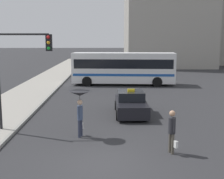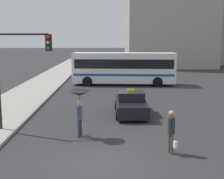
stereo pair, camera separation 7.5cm
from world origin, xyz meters
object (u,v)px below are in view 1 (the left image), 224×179
Objects in this scene: taxi at (131,104)px; traffic_light at (20,61)px; pedestrian_with_umbrella at (80,100)px; pedestrian_man at (172,129)px; city_bus at (123,67)px.

traffic_light is at bearing 31.78° from taxi.
pedestrian_with_umbrella is 0.43× the size of traffic_light.
taxi is 0.84× the size of traffic_light.
traffic_light is at bearing 94.34° from pedestrian_with_umbrella.
pedestrian_man is 7.93m from traffic_light.
taxi is 7.28m from traffic_light.
pedestrian_with_umbrella reaches higher than pedestrian_man.
city_bus is at bearing 11.92° from pedestrian_with_umbrella.
pedestrian_man reaches higher than taxi.
pedestrian_man is (0.93, -19.20, -0.76)m from city_bus.
city_bus is 2.01× the size of traffic_light.
traffic_light reaches higher than pedestrian_with_umbrella.
traffic_light is at bearing -132.26° from pedestrian_man.
traffic_light reaches higher than pedestrian_man.
city_bus reaches higher than pedestrian_man.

